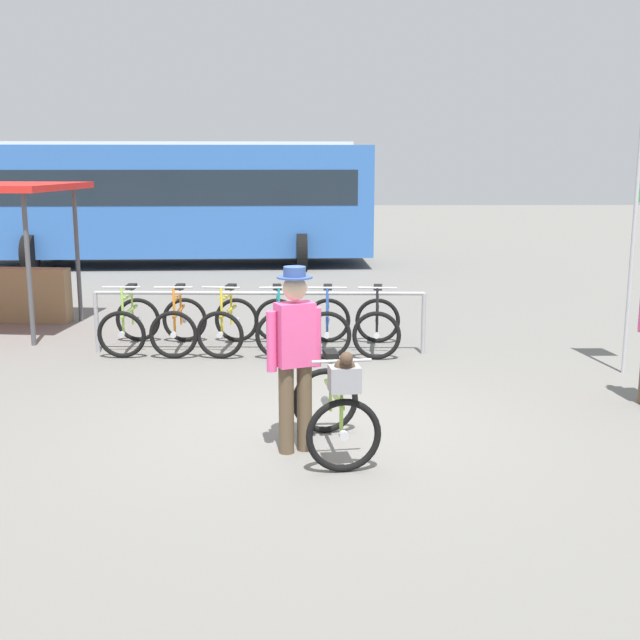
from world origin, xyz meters
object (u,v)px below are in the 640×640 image
Objects in this scene: racked_bike_teal at (278,325)px; person_with_featured_bike at (295,352)px; racked_bike_lime at (130,324)px; racked_bike_black at (377,325)px; racked_bike_orange at (179,324)px; featured_bicycle at (336,405)px; bus_distant at (172,197)px; racked_bike_yellow at (229,325)px; racked_bike_blue at (328,325)px.

racked_bike_teal is 4.06m from person_with_featured_bike.
racked_bike_lime is 3.50m from racked_bike_black.
racked_bike_lime is 0.96× the size of racked_bike_black.
racked_bike_teal is (2.10, -0.08, 0.00)m from racked_bike_lime.
racked_bike_teal is at bearing -2.07° from racked_bike_orange.
featured_bicycle is at bearing -100.26° from racked_bike_black.
racked_bike_lime is 9.48m from bus_distant.
racked_bike_orange is at bearing 112.61° from person_with_featured_bike.
bus_distant is at bearing 99.56° from racked_bike_orange.
racked_bike_lime is 0.97× the size of racked_bike_teal.
bus_distant reaches higher than racked_bike_yellow.
racked_bike_blue is at bearing -2.07° from racked_bike_teal.
racked_bike_teal is at bearing 177.93° from racked_bike_black.
bus_distant is (-1.58, 9.36, 1.37)m from racked_bike_orange.
racked_bike_teal is (0.70, -0.03, 0.00)m from racked_bike_yellow.
racked_bike_black is at bearing -2.07° from racked_bike_teal.
racked_bike_orange is 0.93× the size of racked_bike_yellow.
racked_bike_orange is at bearing 177.93° from racked_bike_black.
racked_bike_lime is at bearing 177.93° from racked_bike_black.
racked_bike_black is 4.15m from featured_bicycle.
racked_bike_blue is 10.22m from bus_distant.
bus_distant reaches higher than racked_bike_lime.
racked_bike_lime is 0.11× the size of bus_distant.
racked_bike_lime is at bearing 177.93° from racked_bike_orange.
person_with_featured_bike is (0.99, -4.03, 0.58)m from racked_bike_yellow.
racked_bike_teal is at bearing -72.46° from bus_distant.
featured_bicycle is at bearing -56.75° from racked_bike_lime.
racked_bike_lime is at bearing 177.93° from racked_bike_teal.
racked_bike_black is at bearing -2.07° from racked_bike_yellow.
racked_bike_blue is at bearing -2.07° from racked_bike_lime.
bus_distant is (-3.26, 13.42, 0.79)m from person_with_featured_bike.
racked_bike_blue is at bearing -68.73° from bus_distant.
racked_bike_yellow is 4.38m from featured_bicycle.
person_with_featured_bike is (-1.11, -3.95, 0.58)m from racked_bike_black.
bus_distant reaches higher than racked_bike_blue.
racked_bike_teal and racked_bike_black have the same top height.
featured_bicycle is at bearing -63.79° from racked_bike_orange.
racked_bike_orange is 0.93× the size of racked_bike_teal.
racked_bike_orange is at bearing 177.93° from racked_bike_blue.
racked_bike_blue is at bearing 89.45° from featured_bicycle.
racked_bike_yellow is at bearing 177.93° from racked_bike_blue.
racked_bike_orange is at bearing 116.21° from featured_bicycle.
racked_bike_orange is 2.80m from racked_bike_black.
racked_bike_blue is at bearing -2.07° from racked_bike_yellow.
racked_bike_yellow and racked_bike_blue have the same top height.
racked_bike_lime is 0.96× the size of racked_bike_yellow.
racked_bike_black is at bearing -65.19° from bus_distant.
person_with_featured_bike reaches higher than racked_bike_black.
racked_bike_yellow is 0.68× the size of person_with_featured_bike.
racked_bike_teal is at bearing 177.93° from racked_bike_blue.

